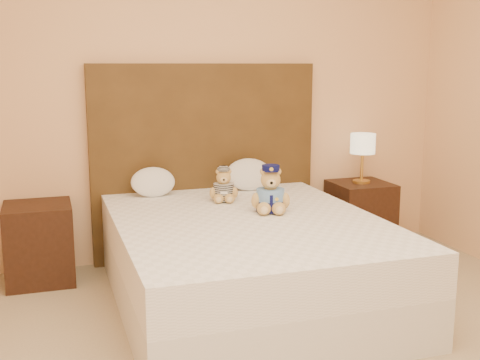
% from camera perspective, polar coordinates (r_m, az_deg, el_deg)
% --- Properties ---
extents(bed, '(1.60, 2.00, 0.55)m').
position_cam_1_polar(bed, '(3.83, 0.68, -7.64)').
color(bed, white).
rests_on(bed, ground).
extents(headboard, '(1.75, 0.08, 1.50)m').
position_cam_1_polar(headboard, '(4.66, -3.31, 1.71)').
color(headboard, '#4F3517').
rests_on(headboard, ground).
extents(nightstand_left, '(0.45, 0.45, 0.55)m').
position_cam_1_polar(nightstand_left, '(4.41, -18.50, -5.71)').
color(nightstand_left, '#321A10').
rests_on(nightstand_left, ground).
extents(nightstand_right, '(0.45, 0.45, 0.55)m').
position_cam_1_polar(nightstand_right, '(5.03, 11.31, -3.33)').
color(nightstand_right, '#321A10').
rests_on(nightstand_right, ground).
extents(lamp, '(0.20, 0.20, 0.40)m').
position_cam_1_polar(lamp, '(4.92, 11.56, 3.16)').
color(lamp, gold).
rests_on(lamp, nightstand_right).
extents(teddy_police, '(0.32, 0.32, 0.30)m').
position_cam_1_polar(teddy_police, '(3.89, 2.91, -0.84)').
color(teddy_police, tan).
rests_on(teddy_police, bed).
extents(teddy_prisoner, '(0.25, 0.25, 0.23)m').
position_cam_1_polar(teddy_prisoner, '(4.20, -1.56, -0.45)').
color(teddy_prisoner, tan).
rests_on(teddy_prisoner, bed).
extents(pillow_left, '(0.32, 0.21, 0.23)m').
position_cam_1_polar(pillow_left, '(4.41, -8.25, -0.06)').
color(pillow_left, white).
rests_on(pillow_left, bed).
extents(pillow_right, '(0.37, 0.24, 0.26)m').
position_cam_1_polar(pillow_right, '(4.58, 0.88, 0.68)').
color(pillow_right, white).
rests_on(pillow_right, bed).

